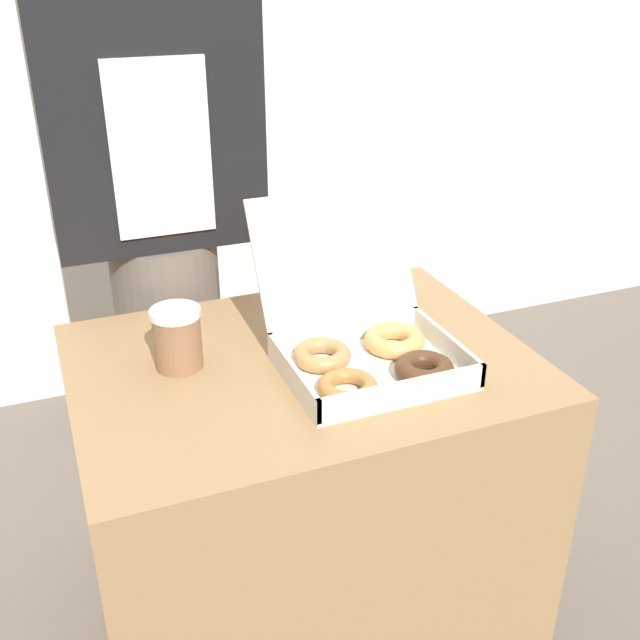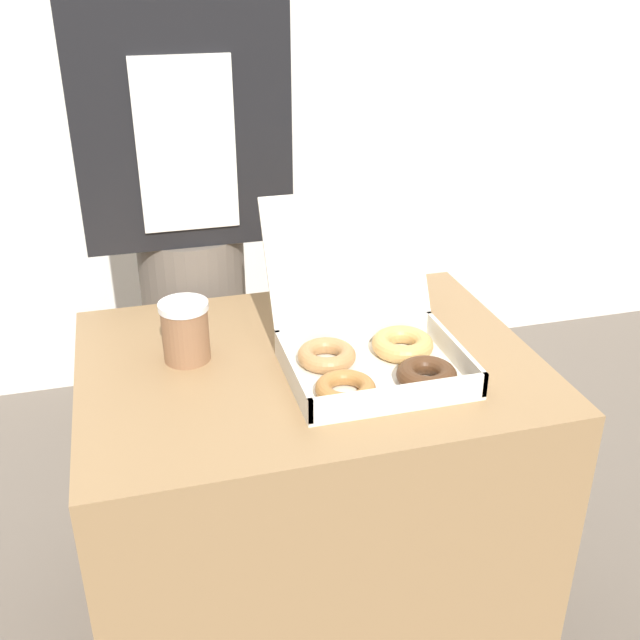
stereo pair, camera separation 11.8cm
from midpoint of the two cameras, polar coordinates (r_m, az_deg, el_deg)
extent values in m
cube|color=#99754C|center=(1.54, -3.50, -14.86)|extent=(0.80, 0.60, 0.72)
cube|color=silver|center=(1.28, 1.34, -4.01)|extent=(0.30, 0.24, 0.01)
cube|color=silver|center=(1.22, -4.87, -4.29)|extent=(0.01, 0.24, 0.04)
cube|color=silver|center=(1.32, 7.10, -1.92)|extent=(0.01, 0.24, 0.04)
cube|color=silver|center=(1.18, 3.55, -5.63)|extent=(0.30, 0.01, 0.04)
cube|color=silver|center=(1.36, -0.53, -0.86)|extent=(0.30, 0.01, 0.04)
cube|color=silver|center=(1.36, -1.49, 4.93)|extent=(0.30, 0.12, 0.21)
torus|color=#A87038|center=(1.20, -0.69, -5.21)|extent=(0.12, 0.12, 0.03)
torus|color=#B27F4C|center=(1.29, -2.46, -2.76)|extent=(0.10, 0.10, 0.03)
torus|color=#4C2D19|center=(1.25, 5.30, -3.83)|extent=(0.11, 0.11, 0.03)
torus|color=tan|center=(1.34, 3.19, -1.61)|extent=(0.12, 0.12, 0.03)
cylinder|color=#8C6042|center=(1.31, -13.34, -1.67)|extent=(0.08, 0.08, 0.10)
cylinder|color=white|center=(1.29, -13.59, 0.48)|extent=(0.09, 0.09, 0.01)
cylinder|color=#665B51|center=(1.85, -12.64, -5.80)|extent=(0.24, 0.24, 0.81)
cube|color=black|center=(1.61, -15.06, 15.02)|extent=(0.43, 0.19, 0.53)
cube|color=silver|center=(1.52, -14.27, 12.42)|extent=(0.19, 0.01, 0.34)
camera|label=1|loc=(0.06, -92.86, -1.42)|focal=42.00mm
camera|label=2|loc=(0.06, 87.14, 1.42)|focal=42.00mm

